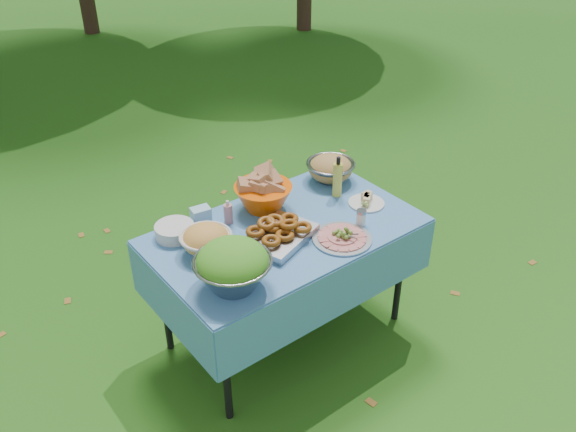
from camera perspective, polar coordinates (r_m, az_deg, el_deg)
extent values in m
plane|color=#103B0A|center=(3.81, -0.21, -10.78)|extent=(80.00, 80.00, 0.00)
cube|color=#7CCCEF|center=(3.56, -0.23, -6.34)|extent=(1.46, 0.86, 0.76)
cylinder|color=silver|center=(3.31, -10.56, -1.35)|extent=(0.26, 0.26, 0.07)
cube|color=#95C6E5|center=(3.39, -8.15, 0.05)|extent=(0.11, 0.09, 0.09)
cylinder|color=#CC8186|center=(3.36, -5.63, 0.40)|extent=(0.06, 0.06, 0.14)
cube|color=#B1B1B5|center=(3.22, -0.78, -1.61)|extent=(0.45, 0.38, 0.09)
cylinder|color=#A4A6AC|center=(3.24, 5.10, -1.67)|extent=(0.33, 0.33, 0.07)
cylinder|color=#D1D142|center=(3.58, 4.67, 3.70)|extent=(0.06, 0.06, 0.25)
cylinder|color=silver|center=(3.57, 7.37, 1.53)|extent=(0.26, 0.26, 0.06)
cylinder|color=white|center=(3.37, 6.86, -0.12)|extent=(0.07, 0.07, 0.09)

